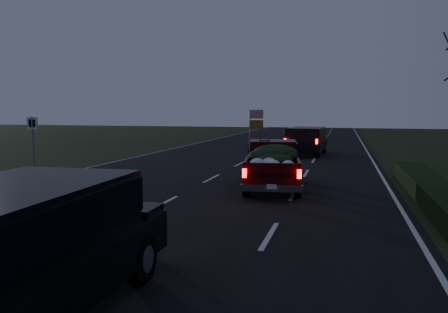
% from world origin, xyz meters
% --- Properties ---
extents(ground, '(120.00, 120.00, 0.00)m').
position_xyz_m(ground, '(0.00, 0.00, 0.00)').
color(ground, black).
rests_on(ground, ground).
extents(road_asphalt, '(14.00, 120.00, 0.02)m').
position_xyz_m(road_asphalt, '(0.00, 0.00, 0.01)').
color(road_asphalt, black).
rests_on(road_asphalt, ground).
extents(hedge_row, '(1.00, 10.00, 0.60)m').
position_xyz_m(hedge_row, '(7.80, 3.00, 0.30)').
color(hedge_row, black).
rests_on(hedge_row, ground).
extents(route_sign, '(0.55, 0.08, 2.50)m').
position_xyz_m(route_sign, '(-8.50, 5.00, 1.66)').
color(route_sign, gray).
rests_on(route_sign, ground).
extents(pickup_truck, '(2.50, 4.98, 2.50)m').
position_xyz_m(pickup_truck, '(2.70, 3.61, 0.94)').
color(pickup_truck, '#310608').
rests_on(pickup_truck, ground).
extents(lead_suv, '(2.36, 4.99, 1.40)m').
position_xyz_m(lead_suv, '(2.95, 15.75, 1.06)').
color(lead_suv, black).
rests_on(lead_suv, ground).
extents(rear_suv, '(2.58, 5.31, 1.50)m').
position_xyz_m(rear_suv, '(1.11, -7.49, 1.14)').
color(rear_suv, black).
rests_on(rear_suv, ground).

